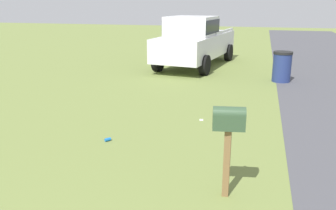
% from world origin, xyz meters
% --- Properties ---
extents(mailbox, '(0.26, 0.46, 1.33)m').
position_xyz_m(mailbox, '(4.68, -0.35, 1.05)').
color(mailbox, brown).
rests_on(mailbox, ground).
extents(pickup_truck, '(5.77, 2.81, 2.09)m').
position_xyz_m(pickup_truck, '(14.89, 2.02, 1.11)').
color(pickup_truck, silver).
rests_on(pickup_truck, ground).
extents(trash_bin, '(0.65, 0.65, 1.04)m').
position_xyz_m(trash_bin, '(12.69, -1.43, 0.52)').
color(trash_bin, navy).
rests_on(trash_bin, ground).
extents(litter_wrapper_midfield_b, '(0.13, 0.10, 0.01)m').
position_xyz_m(litter_wrapper_midfield_b, '(7.90, 0.54, 0.00)').
color(litter_wrapper_midfield_b, silver).
rests_on(litter_wrapper_midfield_b, ground).
extents(litter_can_by_mailbox, '(0.13, 0.13, 0.07)m').
position_xyz_m(litter_can_by_mailbox, '(6.14, 2.12, 0.03)').
color(litter_can_by_mailbox, blue).
rests_on(litter_can_by_mailbox, ground).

